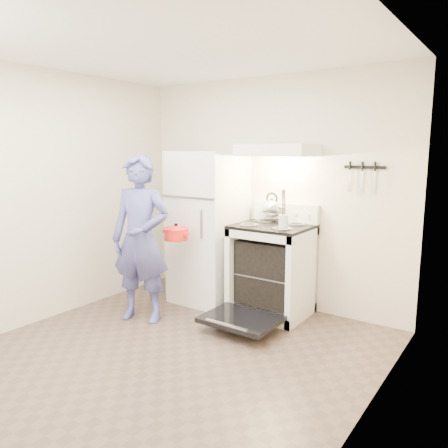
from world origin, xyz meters
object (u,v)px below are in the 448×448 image
(refrigerator, at_px, (208,227))
(tea_kettle, at_px, (272,207))
(dutch_oven, at_px, (176,234))
(person, at_px, (141,239))
(stove_body, at_px, (272,271))

(refrigerator, bearing_deg, tea_kettle, 19.94)
(refrigerator, xyz_separation_m, dutch_oven, (0.01, -0.57, 0.01))
(refrigerator, distance_m, person, 0.89)
(stove_body, relative_size, person, 0.55)
(person, height_order, dutch_oven, person)
(refrigerator, height_order, tea_kettle, refrigerator)
(dutch_oven, bearing_deg, person, -123.45)
(refrigerator, height_order, dutch_oven, refrigerator)
(dutch_oven, bearing_deg, tea_kettle, 50.63)
(refrigerator, relative_size, dutch_oven, 5.34)
(stove_body, xyz_separation_m, dutch_oven, (-0.80, -0.59, 0.40))
(refrigerator, bearing_deg, dutch_oven, -88.94)
(person, bearing_deg, stove_body, 23.32)
(stove_body, height_order, dutch_oven, dutch_oven)
(stove_body, relative_size, dutch_oven, 2.89)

